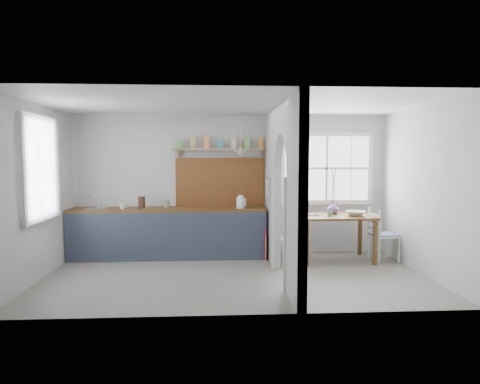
{
  "coord_description": "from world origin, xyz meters",
  "views": [
    {
      "loc": [
        -0.3,
        -6.38,
        1.82
      ],
      "look_at": [
        0.1,
        0.43,
        1.25
      ],
      "focal_mm": 32.0,
      "sensor_mm": 36.0,
      "label": 1
    }
  ],
  "objects": [
    {
      "name": "towel_orange",
      "position": [
        0.58,
        0.94,
        0.25
      ],
      "size": [
        0.02,
        0.03,
        0.45
      ],
      "primitive_type": "cube",
      "color": "#C26329",
      "rests_on": "counter"
    },
    {
      "name": "dining_table",
      "position": [
        1.8,
        0.92,
        0.4
      ],
      "size": [
        1.29,
        0.86,
        0.8
      ],
      "primitive_type": null,
      "rotation": [
        0.0,
        0.0,
        0.01
      ],
      "color": "brown",
      "rests_on": "floor"
    },
    {
      "name": "utensil_rail",
      "position": [
        0.61,
        0.9,
        1.45
      ],
      "size": [
        0.02,
        0.5,
        0.02
      ],
      "primitive_type": "cylinder",
      "rotation": [
        1.57,
        0.0,
        0.0
      ],
      "color": "#BEBEBE",
      "rests_on": "partition"
    },
    {
      "name": "plate",
      "position": [
        1.4,
        0.9,
        0.81
      ],
      "size": [
        0.2,
        0.2,
        0.02
      ],
      "primitive_type": "cylinder",
      "rotation": [
        0.0,
        0.0,
        0.1
      ],
      "color": "#292627",
      "rests_on": "dining_table"
    },
    {
      "name": "mug_b",
      "position": [
        -1.91,
        1.33,
        0.95
      ],
      "size": [
        0.13,
        0.13,
        0.09
      ],
      "primitive_type": "imported",
      "rotation": [
        0.0,
        0.0,
        0.15
      ],
      "color": "white",
      "rests_on": "counter"
    },
    {
      "name": "bowl",
      "position": [
        2.13,
        0.82,
        0.84
      ],
      "size": [
        0.44,
        0.44,
        0.08
      ],
      "primitive_type": "imported",
      "rotation": [
        0.0,
        0.0,
        -0.4
      ],
      "color": "silver",
      "rests_on": "dining_table"
    },
    {
      "name": "jar",
      "position": [
        -1.17,
        1.34,
        0.98
      ],
      "size": [
        0.12,
        0.12,
        0.15
      ],
      "primitive_type": "cylinder",
      "rotation": [
        0.0,
        0.0,
        -0.35
      ],
      "color": "gray",
      "rests_on": "counter"
    },
    {
      "name": "knife_block",
      "position": [
        -1.62,
        1.33,
        1.0
      ],
      "size": [
        0.1,
        0.14,
        0.2
      ],
      "primitive_type": "cube",
      "rotation": [
        0.0,
        0.0,
        -0.08
      ],
      "color": "black",
      "rests_on": "counter"
    },
    {
      "name": "mug_a",
      "position": [
        -1.92,
        1.15,
        0.95
      ],
      "size": [
        0.14,
        0.14,
        0.1
      ],
      "primitive_type": "imported",
      "rotation": [
        0.0,
        0.0,
        0.34
      ],
      "color": "silver",
      "rests_on": "counter"
    },
    {
      "name": "backsplash",
      "position": [
        -0.2,
        1.58,
        1.35
      ],
      "size": [
        1.65,
        0.03,
        0.9
      ],
      "primitive_type": "cube",
      "color": "brown",
      "rests_on": "walls"
    },
    {
      "name": "nook_window",
      "position": [
        1.8,
        1.56,
        1.6
      ],
      "size": [
        1.76,
        0.1,
        1.3
      ],
      "primitive_type": null,
      "color": "white",
      "rests_on": "walls"
    },
    {
      "name": "partition",
      "position": [
        0.7,
        0.06,
        1.45
      ],
      "size": [
        0.12,
        3.2,
        2.6
      ],
      "color": "silver",
      "rests_on": "floor"
    },
    {
      "name": "pendant_lamp",
      "position": [
        0.15,
        1.15,
        1.88
      ],
      "size": [
        0.26,
        0.26,
        0.16
      ],
      "primitive_type": "cone",
      "color": "beige",
      "rests_on": "ceiling"
    },
    {
      "name": "floor",
      "position": [
        0.0,
        0.0,
        0.0
      ],
      "size": [
        5.8,
        3.2,
        0.01
      ],
      "primitive_type": "cube",
      "color": "slate",
      "rests_on": "ground"
    },
    {
      "name": "counter",
      "position": [
        -1.13,
        1.33,
        0.46
      ],
      "size": [
        3.5,
        0.6,
        0.9
      ],
      "color": "brown",
      "rests_on": "floor"
    },
    {
      "name": "chair_right",
      "position": [
        2.66,
        0.89,
        0.46
      ],
      "size": [
        0.47,
        0.47,
        0.91
      ],
      "primitive_type": null,
      "rotation": [
        0.0,
        0.0,
        1.7
      ],
      "color": "silver",
      "rests_on": "floor"
    },
    {
      "name": "kitchen_window",
      "position": [
        -2.87,
        0.0,
        1.65
      ],
      "size": [
        0.1,
        1.16,
        1.5
      ],
      "primitive_type": null,
      "color": "white",
      "rests_on": "walls"
    },
    {
      "name": "ceiling",
      "position": [
        0.0,
        0.0,
        2.6
      ],
      "size": [
        5.8,
        3.2,
        0.01
      ],
      "primitive_type": "cube",
      "color": "silver",
      "rests_on": "walls"
    },
    {
      "name": "kettle",
      "position": [
        0.15,
        1.19,
        1.02
      ],
      "size": [
        0.24,
        0.22,
        0.23
      ],
      "primitive_type": null,
      "rotation": [
        0.0,
        0.0,
        -0.39
      ],
      "color": "white",
      "rests_on": "counter"
    },
    {
      "name": "vase",
      "position": [
        1.8,
        1.09,
        0.91
      ],
      "size": [
        0.23,
        0.23,
        0.22
      ],
      "primitive_type": "imported",
      "rotation": [
        0.0,
        0.0,
        -0.08
      ],
      "color": "slate",
      "rests_on": "dining_table"
    },
    {
      "name": "table_cup",
      "position": [
        1.67,
        0.79,
        0.85
      ],
      "size": [
        0.12,
        0.12,
        0.09
      ],
      "primitive_type": "imported",
      "rotation": [
        0.0,
        0.0,
        -0.26
      ],
      "color": "#5C9A61",
      "rests_on": "dining_table"
    },
    {
      "name": "walls",
      "position": [
        0.0,
        0.0,
        1.3
      ],
      "size": [
        5.81,
        3.21,
        2.6
      ],
      "color": "silver",
      "rests_on": "floor"
    },
    {
      "name": "sink",
      "position": [
        -2.43,
        1.3,
        0.89
      ],
      "size": [
        0.4,
        0.4,
        0.02
      ],
      "primitive_type": "cylinder",
      "color": "#BEBEBE",
      "rests_on": "counter"
    },
    {
      "name": "chair_left",
      "position": [
        0.89,
        0.85,
        0.41
      ],
      "size": [
        0.39,
        0.39,
        0.82
      ],
      "primitive_type": null,
      "rotation": [
        0.0,
        0.0,
        -1.53
      ],
      "color": "silver",
      "rests_on": "floor"
    },
    {
      "name": "shelf",
      "position": [
        -0.2,
        1.49,
        2.0
      ],
      "size": [
        1.75,
        0.2,
        0.21
      ],
      "color": "#A67D54",
      "rests_on": "walls"
    },
    {
      "name": "towel_magenta",
      "position": [
        0.58,
        0.98,
        0.28
      ],
      "size": [
        0.02,
        0.03,
        0.59
      ],
      "primitive_type": "cube",
      "color": "#C01764",
      "rests_on": "counter"
    }
  ]
}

